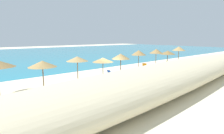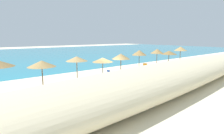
# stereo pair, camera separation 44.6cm
# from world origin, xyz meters

# --- Properties ---
(ground_plane) EXTENTS (160.00, 160.00, 0.00)m
(ground_plane) POSITION_xyz_m (0.00, 0.00, 0.00)
(ground_plane) COLOR beige
(sea_water) EXTENTS (160.00, 59.37, 0.01)m
(sea_water) POSITION_xyz_m (0.00, 35.75, 0.00)
(sea_water) COLOR teal
(sea_water) RESTS_ON ground_plane
(dune_ridge) EXTENTS (51.81, 7.91, 2.53)m
(dune_ridge) POSITION_xyz_m (0.48, -7.31, 1.27)
(dune_ridge) COLOR beige
(dune_ridge) RESTS_ON ground_plane
(beach_umbrella_2) EXTENTS (2.51, 2.51, 2.54)m
(beach_umbrella_2) POSITION_xyz_m (-7.53, 0.78, 2.25)
(beach_umbrella_2) COLOR brown
(beach_umbrella_2) RESTS_ON ground_plane
(beach_umbrella_3) EXTENTS (2.16, 2.16, 2.73)m
(beach_umbrella_3) POSITION_xyz_m (-4.19, 0.37, 2.48)
(beach_umbrella_3) COLOR brown
(beach_umbrella_3) RESTS_ON ground_plane
(beach_umbrella_4) EXTENTS (2.35, 2.35, 2.35)m
(beach_umbrella_4) POSITION_xyz_m (-0.84, 0.53, 2.10)
(beach_umbrella_4) COLOR brown
(beach_umbrella_4) RESTS_ON ground_plane
(beach_umbrella_5) EXTENTS (2.28, 2.28, 2.61)m
(beach_umbrella_5) POSITION_xyz_m (2.22, 0.83, 2.27)
(beach_umbrella_5) COLOR brown
(beach_umbrella_5) RESTS_ON ground_plane
(beach_umbrella_6) EXTENTS (1.98, 1.98, 2.88)m
(beach_umbrella_6) POSITION_xyz_m (5.61, 0.85, 2.54)
(beach_umbrella_6) COLOR brown
(beach_umbrella_6) RESTS_ON ground_plane
(beach_umbrella_7) EXTENTS (1.92, 1.92, 2.94)m
(beach_umbrella_7) POSITION_xyz_m (8.96, 0.42, 2.60)
(beach_umbrella_7) COLOR brown
(beach_umbrella_7) RESTS_ON ground_plane
(beach_umbrella_8) EXTENTS (2.44, 2.44, 2.47)m
(beach_umbrella_8) POSITION_xyz_m (12.65, 0.84, 2.18)
(beach_umbrella_8) COLOR brown
(beach_umbrella_8) RESTS_ON ground_plane
(beach_umbrella_9) EXTENTS (2.17, 2.17, 3.04)m
(beach_umbrella_9) POSITION_xyz_m (15.83, 0.72, 2.68)
(beach_umbrella_9) COLOR brown
(beach_umbrella_9) RESTS_ON ground_plane
(lounge_chair_0) EXTENTS (1.51, 0.72, 0.97)m
(lounge_chair_0) POSITION_xyz_m (-0.87, -0.02, 0.42)
(lounge_chair_0) COLOR blue
(lounge_chair_0) RESTS_ON ground_plane
(lounge_chair_2) EXTENTS (1.74, 1.43, 1.17)m
(lounge_chair_2) POSITION_xyz_m (9.65, -0.61, 0.49)
(lounge_chair_2) COLOR yellow
(lounge_chair_2) RESTS_ON ground_plane
(lounge_chair_3) EXTENTS (1.57, 1.16, 1.03)m
(lounge_chair_3) POSITION_xyz_m (6.23, 0.41, 0.41)
(lounge_chair_3) COLOR orange
(lounge_chair_3) RESTS_ON ground_plane
(beach_ball) EXTENTS (0.35, 0.35, 0.35)m
(beach_ball) POSITION_xyz_m (1.54, -1.60, 0.18)
(beach_ball) COLOR blue
(beach_ball) RESTS_ON ground_plane
(cooler_box) EXTENTS (0.59, 0.44, 0.37)m
(cooler_box) POSITION_xyz_m (-10.68, -0.90, 0.19)
(cooler_box) COLOR white
(cooler_box) RESTS_ON ground_plane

